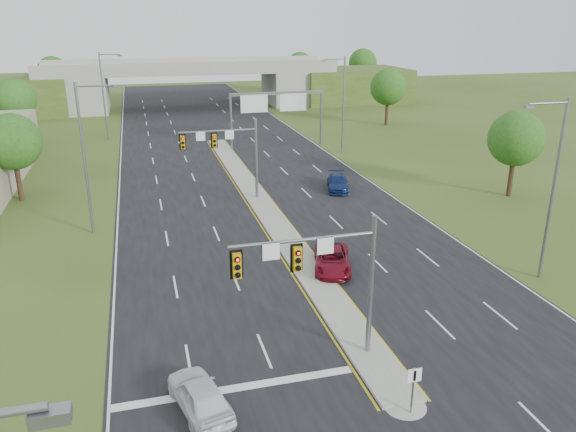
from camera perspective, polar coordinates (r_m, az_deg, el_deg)
The scene contains 24 objects.
ground at distance 27.82m, azimuth 8.04°, elevation -13.67°, with size 240.00×240.00×0.00m, color #394D1B.
road at distance 59.03m, azimuth -5.21°, elevation 4.64°, with size 24.00×160.00×0.02m, color black.
median at distance 47.71m, azimuth -2.66°, elevation 1.16°, with size 2.00×54.00×0.16m, color gray.
median_nose at distance 24.84m, azimuth 11.80°, elevation -18.24°, with size 2.00×2.00×0.16m, color gray.
lane_markings at distance 53.16m, azimuth -4.69°, elevation 2.98°, with size 23.72×160.00×0.01m.
signal_mast_near at distance 24.72m, azimuth 3.77°, elevation -5.44°, with size 6.62×0.60×7.00m.
signal_mast_far at distance 47.90m, azimuth -5.92°, elevation 6.90°, with size 6.62×0.60×7.00m.
keep_right_sign at distance 23.64m, azimuth 12.63°, elevation -16.25°, with size 0.60×0.13×2.20m.
sign_gantry at distance 68.86m, azimuth -1.25°, elevation 11.30°, with size 11.58×0.44×6.67m.
overpass at distance 102.35m, azimuth -9.85°, elevation 12.81°, with size 80.00×14.00×8.10m.
lightpole_l_mid at distance 42.37m, azimuth -19.79°, elevation 6.08°, with size 2.85×0.25×11.00m.
lightpole_l_far at distance 76.85m, azimuth -18.12°, elevation 11.89°, with size 2.85×0.25×11.00m.
lightpole_r_near at distance 36.01m, azimuth 25.21°, elevation 3.12°, with size 2.85×0.25×11.00m.
lightpole_r_far at distance 66.01m, azimuth 5.49°, elevation 11.62°, with size 2.85×0.25×11.00m.
tree_l_near at distance 53.21m, azimuth -26.22°, elevation 6.77°, with size 4.80×4.80×7.60m.
tree_l_mid at distance 78.17m, azimuth -26.03°, elevation 10.56°, with size 5.20×5.20×8.12m.
tree_r_near at distance 52.93m, azimuth 22.17°, elevation 7.28°, with size 4.80×4.80×7.60m.
tree_r_mid at distance 84.71m, azimuth 10.14°, elevation 12.76°, with size 5.20×5.20×8.12m.
tree_back_b at distance 116.52m, azimuth -22.78°, elevation 13.38°, with size 5.60×5.60×8.32m.
tree_back_c at distance 120.43m, azimuth 1.20°, elevation 15.00°, with size 5.60×5.60×8.32m.
tree_back_d at distance 125.04m, azimuth 7.60°, elevation 15.16°, with size 6.00×6.00×8.85m.
car_white at distance 24.09m, azimuth -8.95°, elevation -17.48°, with size 1.71×4.24×1.45m, color silver.
car_far_a at distance 35.63m, azimuth 4.51°, elevation -4.45°, with size 2.21×4.79×1.33m, color maroon.
car_far_b at distance 52.17m, azimuth 5.07°, elevation 3.40°, with size 1.85×4.55×1.32m, color #0D1E50.
Camera 1 is at (-9.65, -21.23, 15.18)m, focal length 35.00 mm.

